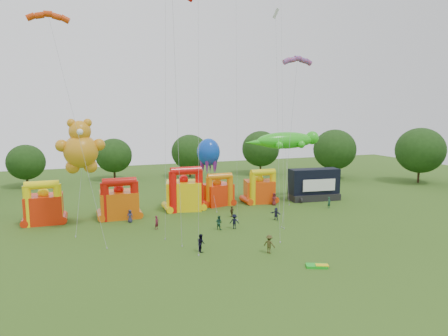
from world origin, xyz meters
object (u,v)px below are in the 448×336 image
object	(u,v)px
bouncy_castle_2	(184,193)
bouncy_castle_0	(44,207)
stage_trailer	(314,185)
teddy_bear_kite	(80,160)
spectator_0	(130,216)
spectator_4	(232,212)
octopus_kite	(210,168)
gecko_kite	(286,151)

from	to	relation	value
bouncy_castle_2	bouncy_castle_0	bearing A→B (deg)	-177.66
bouncy_castle_0	stage_trailer	world-z (taller)	bouncy_castle_0
bouncy_castle_2	stage_trailer	bearing A→B (deg)	-2.14
stage_trailer	bouncy_castle_2	bearing A→B (deg)	177.86
teddy_bear_kite	spectator_0	distance (m)	10.13
bouncy_castle_0	spectator_4	size ratio (longest dim) A/B	3.91
octopus_kite	bouncy_castle_0	bearing A→B (deg)	-172.35
bouncy_castle_0	teddy_bear_kite	world-z (taller)	teddy_bear_kite
bouncy_castle_0	octopus_kite	bearing A→B (deg)	7.65
bouncy_castle_0	spectator_4	world-z (taller)	bouncy_castle_0
bouncy_castle_2	octopus_kite	xyz separation A→B (m)	(4.95, 2.47, 3.18)
octopus_kite	gecko_kite	bearing A→B (deg)	-9.65
teddy_bear_kite	spectator_0	size ratio (longest dim) A/B	8.17
octopus_kite	spectator_4	bearing A→B (deg)	-87.72
teddy_bear_kite	spectator_4	size ratio (longest dim) A/B	9.25
bouncy_castle_2	gecko_kite	size ratio (longest dim) A/B	0.50
bouncy_castle_2	spectator_0	world-z (taller)	bouncy_castle_2
bouncy_castle_2	stage_trailer	world-z (taller)	bouncy_castle_2
teddy_bear_kite	gecko_kite	world-z (taller)	teddy_bear_kite
stage_trailer	gecko_kite	size ratio (longest dim) A/B	0.64
octopus_kite	spectator_4	size ratio (longest dim) A/B	6.94
bouncy_castle_0	spectator_0	xyz separation A→B (m)	(10.75, -3.49, -1.41)
gecko_kite	bouncy_castle_0	bearing A→B (deg)	-178.22
stage_trailer	bouncy_castle_0	bearing A→B (deg)	179.95
stage_trailer	octopus_kite	size ratio (longest dim) A/B	0.82
stage_trailer	gecko_kite	bearing A→B (deg)	166.11
stage_trailer	teddy_bear_kite	xyz separation A→B (m)	(-36.74, -5.23, 6.33)
gecko_kite	teddy_bear_kite	bearing A→B (deg)	-168.64
bouncy_castle_2	teddy_bear_kite	distance (m)	16.97
bouncy_castle_0	gecko_kite	distance (m)	37.31
bouncy_castle_2	spectator_0	distance (m)	9.77
stage_trailer	spectator_0	xyz separation A→B (m)	(-30.83, -3.45, -1.70)
spectator_0	stage_trailer	bearing A→B (deg)	21.93
bouncy_castle_2	octopus_kite	world-z (taller)	octopus_kite
spectator_0	teddy_bear_kite	bearing A→B (deg)	-147.68
octopus_kite	spectator_0	distance (m)	15.92
bouncy_castle_2	spectator_0	bearing A→B (deg)	-153.57
bouncy_castle_0	bouncy_castle_2	world-z (taller)	bouncy_castle_2
bouncy_castle_2	spectator_0	xyz separation A→B (m)	(-8.61, -4.28, -1.70)
spectator_4	octopus_kite	bearing A→B (deg)	-119.18
gecko_kite	octopus_kite	xyz separation A→B (m)	(-12.47, 2.12, -2.65)
bouncy_castle_0	stage_trailer	size ratio (longest dim) A/B	0.69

